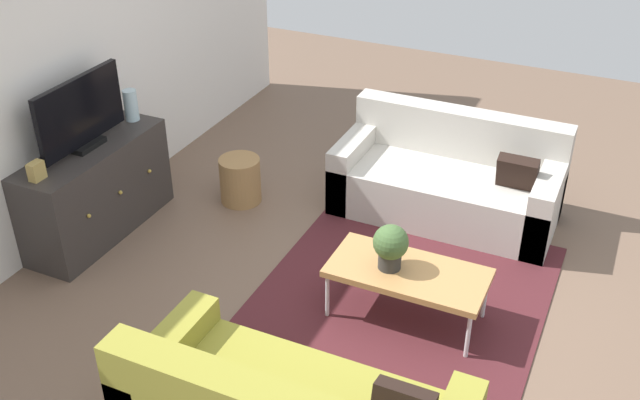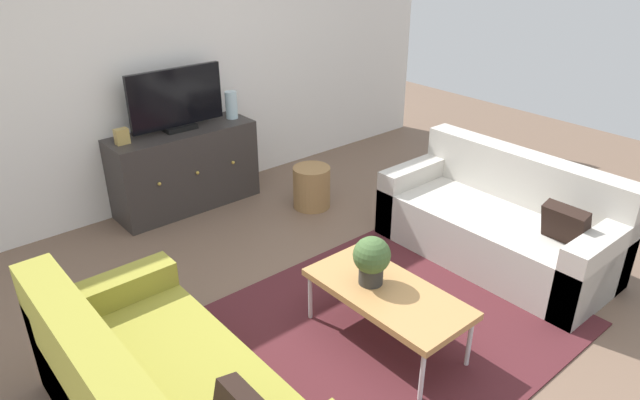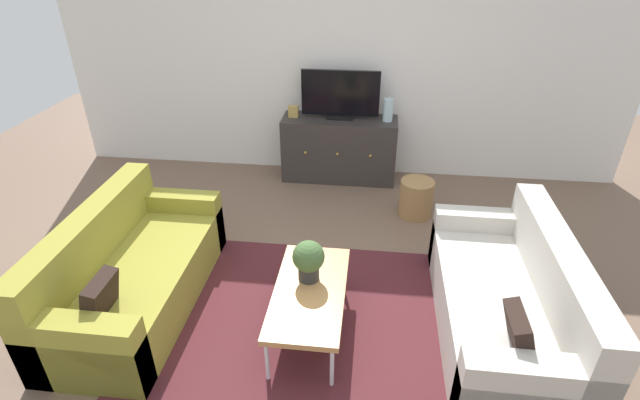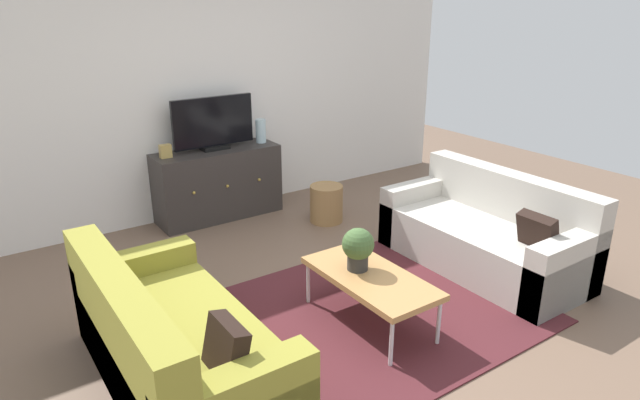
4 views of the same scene
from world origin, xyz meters
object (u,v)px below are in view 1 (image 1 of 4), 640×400
(couch_right_side, at_px, (450,181))
(mantel_clock, at_px, (36,171))
(flat_screen_tv, at_px, (81,114))
(wicker_basket, at_px, (240,180))
(glass_vase, at_px, (131,105))
(tv_console, at_px, (97,190))
(coffee_table, at_px, (408,274))
(potted_plant, at_px, (391,245))

(couch_right_side, bearing_deg, mantel_clock, 129.52)
(flat_screen_tv, distance_m, wicker_basket, 1.41)
(glass_vase, distance_m, mantel_clock, 1.06)
(couch_right_side, height_order, tv_console, couch_right_side)
(couch_right_side, relative_size, tv_console, 1.35)
(couch_right_side, distance_m, tv_console, 2.77)
(couch_right_side, xyz_separation_m, coffee_table, (-1.44, -0.13, 0.08))
(potted_plant, bearing_deg, wicker_basket, 61.61)
(couch_right_side, distance_m, potted_plant, 1.48)
(tv_console, xyz_separation_m, mantel_clock, (-0.53, 0.00, 0.43))
(flat_screen_tv, relative_size, glass_vase, 3.44)
(couch_right_side, height_order, flat_screen_tv, flat_screen_tv)
(tv_console, bearing_deg, coffee_table, -90.14)
(coffee_table, xyz_separation_m, tv_console, (0.01, 2.51, 0.01))
(couch_right_side, bearing_deg, wicker_basket, 109.58)
(tv_console, distance_m, mantel_clock, 0.68)
(potted_plant, xyz_separation_m, flat_screen_tv, (0.02, 2.41, 0.44))
(glass_vase, bearing_deg, mantel_clock, 180.00)
(potted_plant, xyz_separation_m, wicker_basket, (0.88, 1.63, -0.37))
(tv_console, bearing_deg, glass_vase, 0.00)
(tv_console, height_order, glass_vase, glass_vase)
(tv_console, relative_size, flat_screen_tv, 1.51)
(couch_right_side, relative_size, coffee_table, 1.70)
(wicker_basket, bearing_deg, mantel_clock, 151.28)
(glass_vase, height_order, wicker_basket, glass_vase)
(flat_screen_tv, height_order, glass_vase, flat_screen_tv)
(potted_plant, distance_m, glass_vase, 2.47)
(potted_plant, height_order, tv_console, tv_console)
(tv_console, height_order, wicker_basket, tv_console)
(couch_right_side, xyz_separation_m, tv_console, (-1.43, 2.37, 0.10))
(flat_screen_tv, relative_size, wicker_basket, 2.22)
(coffee_table, relative_size, potted_plant, 3.30)
(flat_screen_tv, bearing_deg, potted_plant, -90.58)
(wicker_basket, bearing_deg, couch_right_side, -70.42)
(potted_plant, distance_m, mantel_clock, 2.45)
(tv_console, bearing_deg, potted_plant, -90.59)
(coffee_table, bearing_deg, potted_plant, 98.62)
(potted_plant, height_order, mantel_clock, mantel_clock)
(coffee_table, distance_m, tv_console, 2.51)
(glass_vase, xyz_separation_m, wicker_basket, (0.33, -0.76, -0.67))
(potted_plant, bearing_deg, coffee_table, -81.38)
(coffee_table, distance_m, glass_vase, 2.61)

